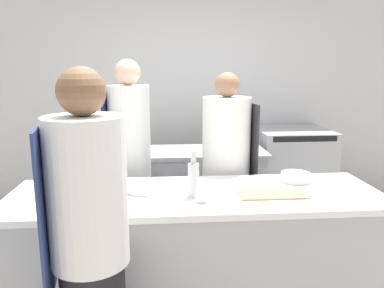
% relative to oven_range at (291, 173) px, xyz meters
% --- Properties ---
extents(wall_back, '(8.00, 0.06, 2.80)m').
position_rel_oven_range_xyz_m(wall_back, '(-1.24, 0.42, 0.90)').
color(wall_back, silver).
rests_on(wall_back, ground_plane).
extents(prep_counter, '(2.40, 0.75, 0.89)m').
position_rel_oven_range_xyz_m(prep_counter, '(-1.24, -1.71, -0.06)').
color(prep_counter, '#A8AAAF').
rests_on(prep_counter, ground_plane).
extents(pass_counter, '(1.72, 0.59, 0.89)m').
position_rel_oven_range_xyz_m(pass_counter, '(-1.31, -0.46, -0.06)').
color(pass_counter, '#A8AAAF').
rests_on(pass_counter, ground_plane).
extents(oven_range, '(0.79, 0.73, 1.00)m').
position_rel_oven_range_xyz_m(oven_range, '(0.00, 0.00, 0.00)').
color(oven_range, '#A8AAAF').
rests_on(oven_range, ground_plane).
extents(chef_at_prep_near, '(0.40, 0.38, 1.69)m').
position_rel_oven_range_xyz_m(chef_at_prep_near, '(-1.80, -2.33, 0.34)').
color(chef_at_prep_near, black).
rests_on(chef_at_prep_near, ground_plane).
extents(chef_at_stove, '(0.42, 0.40, 1.64)m').
position_rel_oven_range_xyz_m(chef_at_stove, '(-0.94, -1.09, 0.32)').
color(chef_at_stove, black).
rests_on(chef_at_stove, ground_plane).
extents(chef_at_pass_far, '(0.36, 0.35, 1.74)m').
position_rel_oven_range_xyz_m(chef_at_pass_far, '(-1.72, -1.00, 0.38)').
color(chef_at_pass_far, black).
rests_on(chef_at_pass_far, ground_plane).
extents(bottle_olive_oil, '(0.07, 0.07, 0.29)m').
position_rel_oven_range_xyz_m(bottle_olive_oil, '(-1.26, -1.77, 0.50)').
color(bottle_olive_oil, silver).
rests_on(bottle_olive_oil, prep_counter).
extents(bottle_vinegar, '(0.08, 0.08, 0.23)m').
position_rel_oven_range_xyz_m(bottle_vinegar, '(-1.89, -1.57, 0.48)').
color(bottle_vinegar, '#19471E').
rests_on(bottle_vinegar, prep_counter).
extents(bottle_wine, '(0.07, 0.07, 0.26)m').
position_rel_oven_range_xyz_m(bottle_wine, '(-2.01, -1.51, 0.49)').
color(bottle_wine, '#B2A84C').
rests_on(bottle_wine, prep_counter).
extents(bowl_mixing_large, '(0.19, 0.19, 0.06)m').
position_rel_oven_range_xyz_m(bowl_mixing_large, '(-2.01, -1.76, 0.42)').
color(bowl_mixing_large, '#B7BABC').
rests_on(bowl_mixing_large, prep_counter).
extents(bowl_prep_small, '(0.21, 0.21, 0.06)m').
position_rel_oven_range_xyz_m(bowl_prep_small, '(-0.52, -1.52, 0.42)').
color(bowl_prep_small, white).
rests_on(bowl_prep_small, prep_counter).
extents(bowl_ceramic_blue, '(0.18, 0.18, 0.06)m').
position_rel_oven_range_xyz_m(bowl_ceramic_blue, '(-1.59, -1.67, 0.42)').
color(bowl_ceramic_blue, white).
rests_on(bowl_ceramic_blue, prep_counter).
extents(cup, '(0.07, 0.07, 0.10)m').
position_rel_oven_range_xyz_m(cup, '(-1.22, -1.87, 0.43)').
color(cup, white).
rests_on(cup, prep_counter).
extents(cutting_board, '(0.42, 0.21, 0.01)m').
position_rel_oven_range_xyz_m(cutting_board, '(-0.77, -1.78, 0.39)').
color(cutting_board, tan).
rests_on(cutting_board, prep_counter).
extents(stockpot, '(0.25, 0.25, 0.21)m').
position_rel_oven_range_xyz_m(stockpot, '(-0.75, -0.57, 0.49)').
color(stockpot, '#A8AAAF').
rests_on(stockpot, pass_counter).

